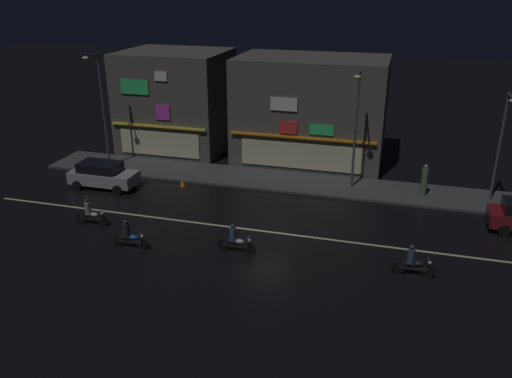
# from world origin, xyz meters

# --- Properties ---
(ground_plane) EXTENTS (140.00, 140.00, 0.00)m
(ground_plane) POSITION_xyz_m (0.00, 0.00, 0.00)
(ground_plane) COLOR black
(lane_divider_stripe) EXTENTS (33.22, 0.16, 0.01)m
(lane_divider_stripe) POSITION_xyz_m (0.00, 0.00, 0.01)
(lane_divider_stripe) COLOR beige
(lane_divider_stripe) RESTS_ON ground
(sidewalk_far) EXTENTS (34.96, 3.66, 0.14)m
(sidewalk_far) POSITION_xyz_m (0.00, 7.31, 0.07)
(sidewalk_far) COLOR #424447
(sidewalk_far) RESTS_ON ground
(storefront_left_block) EXTENTS (7.71, 6.83, 7.50)m
(storefront_left_block) POSITION_xyz_m (-10.49, 12.48, 3.75)
(storefront_left_block) COLOR #56514C
(storefront_left_block) RESTS_ON ground
(storefront_center_block) EXTENTS (10.45, 6.53, 7.47)m
(storefront_center_block) POSITION_xyz_m (-0.00, 12.33, 3.73)
(storefront_center_block) COLOR #56514C
(storefront_center_block) RESTS_ON ground
(streetlamp_west) EXTENTS (0.44, 1.64, 7.85)m
(streetlamp_west) POSITION_xyz_m (-13.36, 6.64, 4.72)
(streetlamp_west) COLOR #47494C
(streetlamp_west) RESTS_ON sidewalk_far
(streetlamp_mid) EXTENTS (0.44, 1.64, 7.36)m
(streetlamp_mid) POSITION_xyz_m (3.66, 7.22, 4.47)
(streetlamp_mid) COLOR #47494C
(streetlamp_mid) RESTS_ON sidewalk_far
(streetlamp_east) EXTENTS (0.44, 1.64, 6.46)m
(streetlamp_east) POSITION_xyz_m (11.90, 7.31, 4.00)
(streetlamp_east) COLOR #47494C
(streetlamp_east) RESTS_ON sidewalk_far
(pedestrian_on_sidewalk) EXTENTS (0.39, 0.39, 1.97)m
(pedestrian_on_sidewalk) POSITION_xyz_m (8.03, 7.18, 1.05)
(pedestrian_on_sidewalk) COLOR #4C664C
(pedestrian_on_sidewalk) RESTS_ON sidewalk_far
(parked_car_trailing) EXTENTS (4.30, 1.98, 1.67)m
(parked_car_trailing) POSITION_xyz_m (-11.69, 3.31, 0.87)
(parked_car_trailing) COLOR #9EA0A5
(parked_car_trailing) RESTS_ON ground
(motorcycle_lead) EXTENTS (1.90, 0.60, 1.52)m
(motorcycle_lead) POSITION_xyz_m (7.39, -2.42, 0.63)
(motorcycle_lead) COLOR black
(motorcycle_lead) RESTS_ON ground
(motorcycle_following) EXTENTS (1.90, 0.60, 1.52)m
(motorcycle_following) POSITION_xyz_m (-9.46, -1.74, 0.63)
(motorcycle_following) COLOR black
(motorcycle_following) RESTS_ON ground
(motorcycle_opposite_lane) EXTENTS (1.90, 0.60, 1.52)m
(motorcycle_opposite_lane) POSITION_xyz_m (-6.15, -3.56, 0.63)
(motorcycle_opposite_lane) COLOR black
(motorcycle_opposite_lane) RESTS_ON ground
(motorcycle_trailing_far) EXTENTS (1.90, 0.60, 1.52)m
(motorcycle_trailing_far) POSITION_xyz_m (-0.94, -2.55, 0.63)
(motorcycle_trailing_far) COLOR black
(motorcycle_trailing_far) RESTS_ON ground
(traffic_cone) EXTENTS (0.36, 0.36, 0.55)m
(traffic_cone) POSITION_xyz_m (-6.88, 4.82, 0.28)
(traffic_cone) COLOR orange
(traffic_cone) RESTS_ON ground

